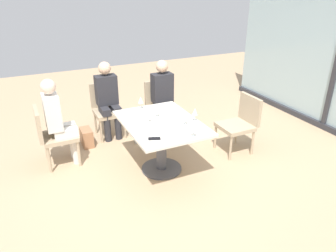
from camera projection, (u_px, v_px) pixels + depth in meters
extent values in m
plane|color=tan|center=(162.00, 169.00, 4.48)|extent=(12.00, 12.00, 0.00)
cube|color=#2D2D33|center=(323.00, 126.00, 5.69)|extent=(4.79, 0.10, 0.10)
cube|color=silver|center=(161.00, 123.00, 4.18)|extent=(1.28, 0.95, 0.04)
cylinder|color=#4C4C51|center=(161.00, 147.00, 4.33)|extent=(0.14, 0.14, 0.69)
cylinder|color=#4C4C51|center=(162.00, 168.00, 4.47)|extent=(0.56, 0.56, 0.02)
cube|color=tan|center=(164.00, 110.00, 5.38)|extent=(0.46, 0.46, 0.06)
cube|color=tan|center=(157.00, 92.00, 5.48)|extent=(0.05, 0.46, 0.42)
cylinder|color=tan|center=(158.00, 129.00, 5.23)|extent=(0.04, 0.04, 0.39)
cylinder|color=tan|center=(179.00, 125.00, 5.38)|extent=(0.04, 0.04, 0.39)
cylinder|color=tan|center=(148.00, 120.00, 5.56)|extent=(0.04, 0.04, 0.39)
cylinder|color=tan|center=(169.00, 116.00, 5.71)|extent=(0.04, 0.04, 0.39)
cube|color=tan|center=(109.00, 113.00, 5.27)|extent=(0.46, 0.46, 0.06)
cube|color=tan|center=(104.00, 94.00, 5.38)|extent=(0.05, 0.46, 0.42)
cylinder|color=tan|center=(101.00, 132.00, 5.13)|extent=(0.04, 0.04, 0.39)
cylinder|color=tan|center=(125.00, 127.00, 5.28)|extent=(0.04, 0.04, 0.39)
cylinder|color=tan|center=(95.00, 123.00, 5.45)|extent=(0.04, 0.04, 0.39)
cylinder|color=tan|center=(118.00, 119.00, 5.61)|extent=(0.04, 0.04, 0.39)
cube|color=tan|center=(60.00, 137.00, 4.47)|extent=(0.46, 0.46, 0.06)
cube|color=tan|center=(38.00, 124.00, 4.27)|extent=(0.46, 0.05, 0.42)
cylinder|color=tan|center=(79.00, 154.00, 4.48)|extent=(0.04, 0.04, 0.39)
cylinder|color=tan|center=(74.00, 142.00, 4.81)|extent=(0.04, 0.04, 0.39)
cylinder|color=tan|center=(49.00, 160.00, 4.32)|extent=(0.04, 0.04, 0.39)
cylinder|color=tan|center=(46.00, 147.00, 4.65)|extent=(0.04, 0.04, 0.39)
cube|color=tan|center=(235.00, 127.00, 4.77)|extent=(0.46, 0.46, 0.06)
cube|color=tan|center=(250.00, 109.00, 4.77)|extent=(0.46, 0.05, 0.42)
cylinder|color=tan|center=(215.00, 137.00, 4.95)|extent=(0.04, 0.04, 0.39)
cylinder|color=tan|center=(231.00, 148.00, 4.62)|extent=(0.04, 0.04, 0.39)
cylinder|color=tan|center=(236.00, 132.00, 5.11)|extent=(0.04, 0.04, 0.39)
cylinder|color=tan|center=(252.00, 143.00, 4.78)|extent=(0.04, 0.04, 0.39)
cylinder|color=#28282D|center=(163.00, 125.00, 5.28)|extent=(0.11, 0.11, 0.45)
cube|color=#28282D|center=(161.00, 108.00, 5.24)|extent=(0.32, 0.13, 0.11)
cylinder|color=#28282D|center=(173.00, 124.00, 5.35)|extent=(0.11, 0.11, 0.45)
cube|color=#28282D|center=(170.00, 106.00, 5.31)|extent=(0.32, 0.13, 0.11)
cube|color=#28282D|center=(162.00, 88.00, 5.26)|extent=(0.20, 0.34, 0.48)
sphere|color=#D8AD8C|center=(162.00, 66.00, 5.11)|extent=(0.20, 0.20, 0.20)
cylinder|color=#28282D|center=(108.00, 128.00, 5.18)|extent=(0.11, 0.11, 0.45)
cube|color=#28282D|center=(105.00, 110.00, 5.14)|extent=(0.32, 0.13, 0.11)
cylinder|color=#28282D|center=(118.00, 126.00, 5.25)|extent=(0.11, 0.11, 0.45)
cube|color=#28282D|center=(115.00, 109.00, 5.21)|extent=(0.32, 0.13, 0.11)
cube|color=#28282D|center=(106.00, 90.00, 5.15)|extent=(0.20, 0.34, 0.48)
sphere|color=#D8AD8C|center=(104.00, 68.00, 5.00)|extent=(0.20, 0.20, 0.20)
cylinder|color=silver|center=(76.00, 149.00, 4.55)|extent=(0.11, 0.11, 0.45)
cube|color=silver|center=(66.00, 133.00, 4.39)|extent=(0.13, 0.32, 0.11)
cylinder|color=silver|center=(73.00, 144.00, 4.70)|extent=(0.11, 0.11, 0.45)
cube|color=silver|center=(64.00, 128.00, 4.54)|extent=(0.13, 0.32, 0.11)
cube|color=silver|center=(52.00, 112.00, 4.29)|extent=(0.34, 0.20, 0.48)
sphere|color=beige|center=(48.00, 87.00, 4.14)|extent=(0.20, 0.20, 0.20)
cylinder|color=silver|center=(141.00, 109.00, 4.59)|extent=(0.06, 0.06, 0.00)
cylinder|color=silver|center=(141.00, 106.00, 4.57)|extent=(0.01, 0.01, 0.08)
cone|color=silver|center=(141.00, 100.00, 4.53)|extent=(0.07, 0.07, 0.09)
cylinder|color=silver|center=(193.00, 137.00, 3.77)|extent=(0.06, 0.06, 0.00)
cylinder|color=silver|center=(194.00, 133.00, 3.75)|extent=(0.01, 0.01, 0.08)
cone|color=silver|center=(194.00, 126.00, 3.71)|extent=(0.07, 0.07, 0.09)
cylinder|color=silver|center=(195.00, 121.00, 4.19)|extent=(0.06, 0.06, 0.00)
cylinder|color=silver|center=(195.00, 118.00, 4.17)|extent=(0.01, 0.01, 0.08)
cone|color=silver|center=(195.00, 112.00, 4.13)|extent=(0.07, 0.07, 0.09)
cylinder|color=silver|center=(185.00, 125.00, 4.08)|extent=(0.06, 0.06, 0.00)
cylinder|color=silver|center=(185.00, 122.00, 4.06)|extent=(0.01, 0.01, 0.08)
cone|color=silver|center=(185.00, 115.00, 4.02)|extent=(0.07, 0.07, 0.09)
cylinder|color=silver|center=(148.00, 122.00, 4.15)|extent=(0.06, 0.06, 0.00)
cylinder|color=silver|center=(148.00, 119.00, 4.13)|extent=(0.01, 0.01, 0.08)
cone|color=silver|center=(148.00, 113.00, 4.09)|extent=(0.07, 0.07, 0.09)
cylinder|color=silver|center=(157.00, 117.00, 4.31)|extent=(0.06, 0.06, 0.00)
cylinder|color=silver|center=(157.00, 114.00, 4.30)|extent=(0.01, 0.01, 0.08)
cone|color=silver|center=(157.00, 108.00, 4.26)|extent=(0.07, 0.07, 0.09)
cylinder|color=white|center=(172.00, 118.00, 4.17)|extent=(0.08, 0.08, 0.09)
cube|color=black|center=(154.00, 139.00, 3.72)|extent=(0.12, 0.16, 0.01)
cube|color=silver|center=(138.00, 132.00, 5.26)|extent=(0.32, 0.21, 0.28)
cube|color=#A3704C|center=(87.00, 137.00, 5.07)|extent=(0.30, 0.16, 0.28)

